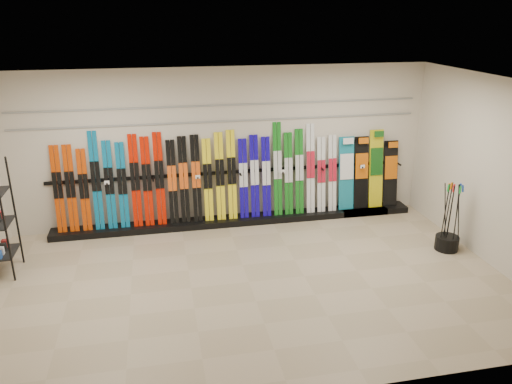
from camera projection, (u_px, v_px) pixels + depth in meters
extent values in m
plane|color=#9D8A6C|center=(249.00, 282.00, 7.69)|extent=(8.00, 8.00, 0.00)
plane|color=beige|center=(224.00, 147.00, 9.48)|extent=(8.00, 0.00, 8.00)
plane|color=beige|center=(495.00, 174.00, 7.94)|extent=(0.00, 5.00, 5.00)
plane|color=silver|center=(248.00, 85.00, 6.67)|extent=(8.00, 8.00, 0.00)
cube|color=black|center=(238.00, 220.00, 9.81)|extent=(8.00, 0.40, 0.12)
cube|color=#BF3905|center=(58.00, 189.00, 8.97)|extent=(0.17, 0.25, 1.59)
cube|color=#BF3905|center=(71.00, 189.00, 9.01)|extent=(0.17, 0.25, 1.59)
cube|color=#BF3905|center=(84.00, 190.00, 9.06)|extent=(0.17, 0.24, 1.50)
cube|color=#085F8C|center=(96.00, 181.00, 9.07)|extent=(0.17, 0.28, 1.81)
cube|color=#085F8C|center=(109.00, 185.00, 9.13)|extent=(0.17, 0.26, 1.63)
cube|color=#085F8C|center=(122.00, 185.00, 9.18)|extent=(0.17, 0.25, 1.59)
cube|color=#C31300|center=(135.00, 181.00, 9.21)|extent=(0.17, 0.27, 1.72)
cube|color=#C31300|center=(147.00, 182.00, 9.26)|extent=(0.17, 0.26, 1.66)
cube|color=#C31300|center=(159.00, 179.00, 9.29)|extent=(0.17, 0.27, 1.74)
cube|color=black|center=(172.00, 182.00, 9.35)|extent=(0.17, 0.25, 1.58)
cube|color=black|center=(184.00, 180.00, 9.39)|extent=(0.17, 0.26, 1.64)
cube|color=black|center=(196.00, 179.00, 9.43)|extent=(0.17, 0.26, 1.66)
cube|color=yellow|center=(208.00, 180.00, 9.48)|extent=(0.17, 0.25, 1.57)
cube|color=yellow|center=(220.00, 177.00, 9.51)|extent=(0.17, 0.26, 1.68)
cube|color=yellow|center=(232.00, 175.00, 9.55)|extent=(0.17, 0.27, 1.71)
cube|color=#120696|center=(243.00, 179.00, 9.61)|extent=(0.17, 0.24, 1.54)
cube|color=#120696|center=(255.00, 176.00, 9.65)|extent=(0.17, 0.25, 1.60)
cube|color=#120696|center=(266.00, 177.00, 9.70)|extent=(0.17, 0.25, 1.56)
cube|color=#166B19|center=(278.00, 169.00, 9.71)|extent=(0.17, 0.29, 1.82)
cube|color=#166B19|center=(288.00, 174.00, 9.77)|extent=(0.17, 0.25, 1.61)
cube|color=#166B19|center=(299.00, 172.00, 9.81)|extent=(0.17, 0.26, 1.67)
cube|color=silver|center=(310.00, 169.00, 9.84)|extent=(0.17, 0.28, 1.76)
cube|color=silver|center=(321.00, 175.00, 9.91)|extent=(0.17, 0.24, 1.50)
cube|color=silver|center=(332.00, 173.00, 9.95)|extent=(0.17, 0.24, 1.53)
cube|color=#14728C|center=(346.00, 174.00, 10.03)|extent=(0.31, 0.23, 1.48)
cube|color=black|center=(361.00, 173.00, 10.09)|extent=(0.30, 0.23, 1.46)
cube|color=gold|center=(376.00, 169.00, 10.14)|extent=(0.29, 0.24, 1.58)
cube|color=black|center=(390.00, 174.00, 10.22)|extent=(0.30, 0.21, 1.35)
cylinder|color=black|center=(447.00, 243.00, 8.71)|extent=(0.40, 0.40, 0.25)
cylinder|color=black|center=(450.00, 217.00, 8.57)|extent=(0.09, 0.14, 1.17)
cylinder|color=black|center=(445.00, 216.00, 8.60)|extent=(0.13, 0.11, 1.17)
cylinder|color=black|center=(458.00, 218.00, 8.52)|extent=(0.12, 0.11, 1.17)
cylinder|color=black|center=(444.00, 217.00, 8.54)|extent=(0.12, 0.11, 1.18)
cylinder|color=black|center=(449.00, 218.00, 8.53)|extent=(0.10, 0.09, 1.18)
cylinder|color=black|center=(447.00, 215.00, 8.65)|extent=(0.06, 0.02, 1.18)
cylinder|color=black|center=(456.00, 216.00, 8.60)|extent=(0.09, 0.06, 1.18)
cylinder|color=black|center=(456.00, 219.00, 8.46)|extent=(0.07, 0.11, 1.18)
cube|color=gray|center=(223.00, 121.00, 9.29)|extent=(7.60, 0.02, 0.03)
cube|color=gray|center=(223.00, 105.00, 9.19)|extent=(7.60, 0.02, 0.03)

